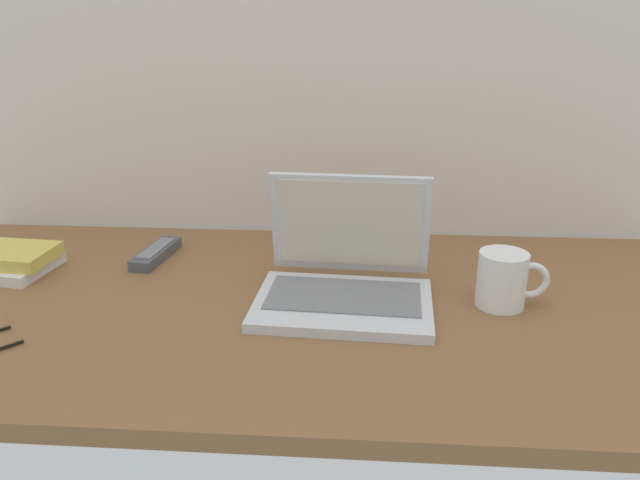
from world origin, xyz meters
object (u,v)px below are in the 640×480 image
(book_stack, at_px, (5,260))
(laptop, at_px, (346,275))
(coffee_mug, at_px, (504,279))
(remote_control_near, at_px, (156,253))

(book_stack, bearing_deg, laptop, -6.63)
(coffee_mug, distance_m, book_stack, 0.97)
(coffee_mug, bearing_deg, remote_control_near, 165.74)
(laptop, distance_m, book_stack, 0.69)
(remote_control_near, distance_m, book_stack, 0.29)
(laptop, xyz_separation_m, book_stack, (-0.69, 0.08, -0.02))
(laptop, distance_m, coffee_mug, 0.28)
(laptop, distance_m, remote_control_near, 0.44)
(remote_control_near, xyz_separation_m, book_stack, (-0.28, -0.09, 0.01))
(coffee_mug, xyz_separation_m, book_stack, (-0.97, 0.09, -0.03))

